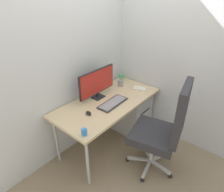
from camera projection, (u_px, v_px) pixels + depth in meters
The scene contains 13 objects.
ground_plane at pixel (109, 142), 2.90m from camera, with size 8.00×8.00×0.00m, color gray.
wall_back at pixel (84, 43), 2.43m from camera, with size 3.12×0.04×2.80m, color silver.
wall_side_right at pixel (159, 40), 2.60m from camera, with size 0.04×2.34×2.80m, color silver.
desk at pixel (108, 104), 2.57m from camera, with size 1.49×0.71×0.71m.
office_chair at pixel (164, 128), 2.20m from camera, with size 0.62×0.64×1.20m.
filing_cabinet at pixel (130, 112), 3.08m from camera, with size 0.47×0.53×0.59m.
monitor at pixel (97, 82), 2.53m from camera, with size 0.61×0.13×0.39m.
keyboard at pixel (113, 103), 2.48m from camera, with size 0.44×0.19×0.02m.
mouse at pixel (89, 113), 2.27m from camera, with size 0.05×0.09×0.03m, color black.
pen_holder at pixel (120, 83), 2.91m from camera, with size 0.08×0.08×0.18m.
notebook at pixel (140, 89), 2.83m from camera, with size 0.11×0.18×0.03m, color silver.
coffee_mug at pixel (121, 78), 3.08m from camera, with size 0.11×0.07×0.10m.
desk_clamp_accessory at pixel (84, 132), 1.94m from camera, with size 0.04×0.04×0.08m, color #337FD8.
Camera 1 is at (-1.65, -1.45, 2.01)m, focal length 31.34 mm.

